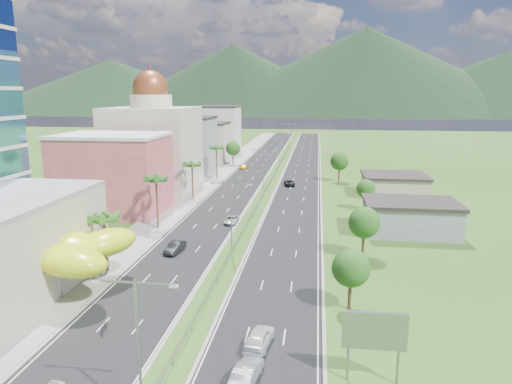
% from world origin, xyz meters
% --- Properties ---
extents(ground, '(500.00, 500.00, 0.00)m').
position_xyz_m(ground, '(0.00, 0.00, 0.00)').
color(ground, '#2D5119').
rests_on(ground, ground).
extents(road_left, '(11.00, 260.00, 0.04)m').
position_xyz_m(road_left, '(-7.50, 90.00, 0.02)').
color(road_left, black).
rests_on(road_left, ground).
extents(road_right, '(11.00, 260.00, 0.04)m').
position_xyz_m(road_right, '(7.50, 90.00, 0.02)').
color(road_right, black).
rests_on(road_right, ground).
extents(sidewalk_left, '(7.00, 260.00, 0.12)m').
position_xyz_m(sidewalk_left, '(-17.00, 90.00, 0.06)').
color(sidewalk_left, gray).
rests_on(sidewalk_left, ground).
extents(median_guardrail, '(0.10, 216.06, 0.76)m').
position_xyz_m(median_guardrail, '(0.00, 71.99, 0.62)').
color(median_guardrail, gray).
rests_on(median_guardrail, ground).
extents(streetlight_median_a, '(6.04, 0.25, 11.00)m').
position_xyz_m(streetlight_median_a, '(0.00, -25.00, 6.75)').
color(streetlight_median_a, gray).
rests_on(streetlight_median_a, ground).
extents(streetlight_median_b, '(6.04, 0.25, 11.00)m').
position_xyz_m(streetlight_median_b, '(0.00, 10.00, 6.75)').
color(streetlight_median_b, gray).
rests_on(streetlight_median_b, ground).
extents(streetlight_median_c, '(6.04, 0.25, 11.00)m').
position_xyz_m(streetlight_median_c, '(0.00, 50.00, 6.75)').
color(streetlight_median_c, gray).
rests_on(streetlight_median_c, ground).
extents(streetlight_median_d, '(6.04, 0.25, 11.00)m').
position_xyz_m(streetlight_median_d, '(0.00, 95.00, 6.75)').
color(streetlight_median_d, gray).
rests_on(streetlight_median_d, ground).
extents(streetlight_median_e, '(6.04, 0.25, 11.00)m').
position_xyz_m(streetlight_median_e, '(0.00, 140.00, 6.75)').
color(streetlight_median_e, gray).
rests_on(streetlight_median_e, ground).
extents(lime_canopy, '(18.00, 15.00, 7.40)m').
position_xyz_m(lime_canopy, '(-20.00, -4.00, 4.99)').
color(lime_canopy, '#CCE115').
rests_on(lime_canopy, ground).
extents(pink_shophouse, '(20.00, 15.00, 15.00)m').
position_xyz_m(pink_shophouse, '(-28.00, 32.00, 7.50)').
color(pink_shophouse, '#B94C4D').
rests_on(pink_shophouse, ground).
extents(domed_building, '(20.00, 20.00, 28.70)m').
position_xyz_m(domed_building, '(-28.00, 55.00, 11.35)').
color(domed_building, beige).
rests_on(domed_building, ground).
extents(midrise_grey, '(16.00, 15.00, 16.00)m').
position_xyz_m(midrise_grey, '(-27.00, 80.00, 8.00)').
color(midrise_grey, gray).
rests_on(midrise_grey, ground).
extents(midrise_beige, '(16.00, 15.00, 13.00)m').
position_xyz_m(midrise_beige, '(-27.00, 102.00, 6.50)').
color(midrise_beige, '#B2A393').
rests_on(midrise_beige, ground).
extents(midrise_white, '(16.00, 15.00, 18.00)m').
position_xyz_m(midrise_white, '(-27.00, 125.00, 9.00)').
color(midrise_white, silver).
rests_on(midrise_white, ground).
extents(billboard, '(5.20, 0.35, 6.20)m').
position_xyz_m(billboard, '(17.00, -18.00, 4.42)').
color(billboard, gray).
rests_on(billboard, ground).
extents(shed_near, '(15.00, 10.00, 5.00)m').
position_xyz_m(shed_near, '(28.00, 25.00, 2.50)').
color(shed_near, gray).
rests_on(shed_near, ground).
extents(shed_far, '(14.00, 12.00, 4.40)m').
position_xyz_m(shed_far, '(30.00, 55.00, 2.20)').
color(shed_far, '#B2A393').
rests_on(shed_far, ground).
extents(palm_tree_b, '(3.60, 3.60, 8.10)m').
position_xyz_m(palm_tree_b, '(-15.50, 2.00, 7.06)').
color(palm_tree_b, '#47301C').
rests_on(palm_tree_b, ground).
extents(palm_tree_c, '(3.60, 3.60, 9.60)m').
position_xyz_m(palm_tree_c, '(-15.50, 22.00, 8.50)').
color(palm_tree_c, '#47301C').
rests_on(palm_tree_c, ground).
extents(palm_tree_d, '(3.60, 3.60, 8.60)m').
position_xyz_m(palm_tree_d, '(-15.50, 45.00, 7.54)').
color(palm_tree_d, '#47301C').
rests_on(palm_tree_d, ground).
extents(palm_tree_e, '(3.60, 3.60, 9.40)m').
position_xyz_m(palm_tree_e, '(-15.50, 70.00, 8.31)').
color(palm_tree_e, '#47301C').
rests_on(palm_tree_e, ground).
extents(leafy_tree_lfar, '(4.90, 4.90, 8.05)m').
position_xyz_m(leafy_tree_lfar, '(-15.50, 95.00, 5.58)').
color(leafy_tree_lfar, '#47301C').
rests_on(leafy_tree_lfar, ground).
extents(leafy_tree_ra, '(4.20, 4.20, 6.90)m').
position_xyz_m(leafy_tree_ra, '(16.00, -5.00, 4.78)').
color(leafy_tree_ra, '#47301C').
rests_on(leafy_tree_ra, ground).
extents(leafy_tree_rb, '(4.55, 4.55, 7.47)m').
position_xyz_m(leafy_tree_rb, '(19.00, 12.00, 5.18)').
color(leafy_tree_rb, '#47301C').
rests_on(leafy_tree_rb, ground).
extents(leafy_tree_rc, '(3.85, 3.85, 6.33)m').
position_xyz_m(leafy_tree_rc, '(22.00, 40.00, 4.37)').
color(leafy_tree_rc, '#47301C').
rests_on(leafy_tree_rc, ground).
extents(leafy_tree_rd, '(4.90, 4.90, 8.05)m').
position_xyz_m(leafy_tree_rd, '(18.00, 70.00, 5.58)').
color(leafy_tree_rd, '#47301C').
rests_on(leafy_tree_rd, ground).
extents(mountain_ridge, '(860.00, 140.00, 90.00)m').
position_xyz_m(mountain_ridge, '(60.00, 450.00, 0.00)').
color(mountain_ridge, black).
rests_on(mountain_ridge, ground).
extents(car_dark_left, '(2.28, 4.98, 1.58)m').
position_xyz_m(car_dark_left, '(-8.66, 10.16, 0.83)').
color(car_dark_left, black).
rests_on(car_dark_left, road_left).
extents(car_silver_mid_left, '(2.21, 4.79, 1.33)m').
position_xyz_m(car_silver_mid_left, '(-3.20, 26.60, 0.70)').
color(car_silver_mid_left, '#A8ABAF').
rests_on(car_silver_mid_left, road_left).
extents(car_yellow_far_left, '(2.36, 4.72, 1.32)m').
position_xyz_m(car_yellow_far_left, '(-10.61, 87.27, 0.70)').
color(car_yellow_far_left, orange).
rests_on(car_yellow_far_left, road_left).
extents(car_white_near_right, '(2.81, 5.41, 1.76)m').
position_xyz_m(car_white_near_right, '(7.12, -13.95, 0.92)').
color(car_white_near_right, silver).
rests_on(car_white_near_right, road_right).
extents(car_silver_right, '(2.43, 5.12, 1.62)m').
position_xyz_m(car_silver_right, '(6.75, -19.45, 0.85)').
color(car_silver_right, '#96989D').
rests_on(car_silver_right, road_right).
extents(car_dark_far_right, '(3.34, 5.68, 1.48)m').
position_xyz_m(car_dark_far_right, '(5.10, 62.78, 0.78)').
color(car_dark_far_right, black).
rests_on(car_dark_far_right, road_right).
extents(motorcycle, '(0.99, 2.23, 1.38)m').
position_xyz_m(motorcycle, '(-8.54, -13.40, 0.73)').
color(motorcycle, black).
rests_on(motorcycle, road_left).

